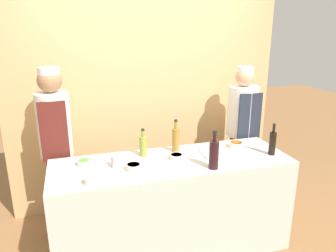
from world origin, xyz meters
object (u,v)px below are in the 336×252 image
object	(u,v)px
bottle_soy	(272,143)
chef_right	(241,133)
sauce_bowl_green	(84,162)
bottle_vinegar	(176,139)
chef_left	(57,146)
sauce_bowl_red	(92,180)
sauce_bowl_white	(134,167)
bottle_oil	(143,145)
sauce_bowl_brown	(176,157)
sauce_bowl_orange	(236,145)
cutting_board	(217,153)
bottle_wine	(214,154)
cup_steel	(116,161)

from	to	relation	value
bottle_soy	chef_right	xyz separation A→B (m)	(0.06, 0.68, -0.13)
sauce_bowl_green	bottle_vinegar	size ratio (longest dim) A/B	0.38
bottle_soy	chef_left	distance (m)	2.02
sauce_bowl_red	sauce_bowl_green	bearing A→B (deg)	96.02
chef_left	sauce_bowl_white	bearing A→B (deg)	-45.90
sauce_bowl_red	bottle_oil	xyz separation A→B (m)	(0.49, 0.42, 0.07)
sauce_bowl_brown	bottle_oil	distance (m)	0.32
bottle_soy	sauce_bowl_orange	bearing A→B (deg)	132.31
chef_right	sauce_bowl_brown	bearing A→B (deg)	-150.48
chef_left	sauce_bowl_orange	bearing A→B (deg)	-14.21
sauce_bowl_brown	sauce_bowl_green	bearing A→B (deg)	172.22
cutting_board	bottle_wine	bearing A→B (deg)	-119.75
sauce_bowl_red	bottle_wine	world-z (taller)	bottle_wine
sauce_bowl_green	bottle_soy	world-z (taller)	bottle_soy
sauce_bowl_white	bottle_soy	bearing A→B (deg)	-1.68
sauce_bowl_white	cutting_board	size ratio (longest dim) A/B	0.46
sauce_bowl_green	sauce_bowl_white	distance (m)	0.44
bottle_soy	cup_steel	bearing A→B (deg)	174.49
bottle_soy	sauce_bowl_brown	bearing A→B (deg)	170.59
sauce_bowl_brown	cutting_board	bearing A→B (deg)	1.28
sauce_bowl_white	chef_right	xyz separation A→B (m)	(1.35, 0.64, -0.04)
sauce_bowl_green	bottle_soy	size ratio (longest dim) A/B	0.40
sauce_bowl_orange	bottle_vinegar	world-z (taller)	bottle_vinegar
bottle_wine	bottle_oil	distance (m)	0.66
sauce_bowl_green	chef_right	bearing A→B (deg)	13.69
sauce_bowl_white	sauce_bowl_green	bearing A→B (deg)	150.87
sauce_bowl_white	cutting_board	distance (m)	0.81
sauce_bowl_green	chef_right	distance (m)	1.78
sauce_bowl_brown	sauce_bowl_orange	distance (m)	0.65
sauce_bowl_orange	chef_left	distance (m)	1.72
bottle_vinegar	chef_left	world-z (taller)	chef_left
cup_steel	chef_right	size ratio (longest dim) A/B	0.06
sauce_bowl_brown	chef_left	bearing A→B (deg)	152.66
chef_left	bottle_oil	bearing A→B (deg)	-25.89
sauce_bowl_red	bottle_soy	xyz separation A→B (m)	(1.63, 0.11, 0.09)
sauce_bowl_red	bottle_soy	world-z (taller)	bottle_soy
chef_left	bottle_wine	bearing A→B (deg)	-32.39
chef_right	cutting_board	bearing A→B (deg)	-136.08
bottle_oil	bottle_wine	bearing A→B (deg)	-40.71
bottle_oil	chef_left	distance (m)	0.85
cutting_board	cup_steel	size ratio (longest dim) A/B	2.76
sauce_bowl_orange	bottle_vinegar	bearing A→B (deg)	173.74
sauce_bowl_green	bottle_wine	bearing A→B (deg)	-20.15
sauce_bowl_orange	chef_left	bearing A→B (deg)	165.79
sauce_bowl_brown	bottle_wine	bearing A→B (deg)	-48.83
chef_left	chef_right	world-z (taller)	chef_left
sauce_bowl_orange	cup_steel	size ratio (longest dim) A/B	1.37
sauce_bowl_red	sauce_bowl_green	size ratio (longest dim) A/B	0.97
sauce_bowl_brown	sauce_bowl_green	world-z (taller)	sauce_bowl_brown
sauce_bowl_brown	bottle_soy	size ratio (longest dim) A/B	0.41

